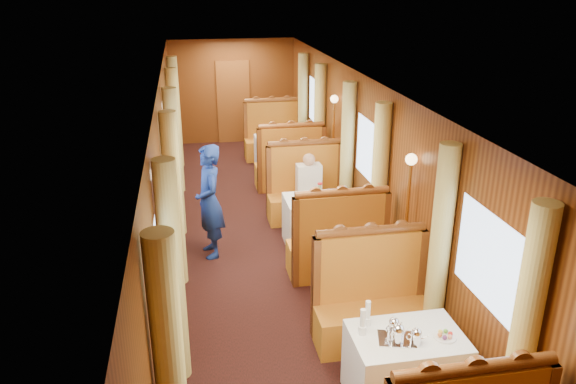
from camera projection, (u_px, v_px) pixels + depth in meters
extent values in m
cube|color=brown|center=(233.00, 102.00, 13.70)|extent=(0.80, 0.04, 2.00)
cube|color=white|center=(405.00, 368.00, 5.36)|extent=(1.05, 0.72, 0.75)
cylinder|color=brown|center=(475.00, 368.00, 3.97)|extent=(1.23, 0.10, 0.10)
cube|color=#A74512|center=(372.00, 325.00, 6.29)|extent=(1.30, 0.55, 0.45)
cube|color=#A74512|center=(369.00, 266.00, 6.26)|extent=(1.30, 0.12, 0.80)
cylinder|color=brown|center=(371.00, 230.00, 6.10)|extent=(1.23, 0.10, 0.10)
cube|color=white|center=(320.00, 221.00, 8.58)|extent=(1.05, 0.72, 0.75)
cube|color=#A74512|center=(335.00, 259.00, 7.76)|extent=(1.30, 0.55, 0.45)
cube|color=#A74512|center=(341.00, 224.00, 7.34)|extent=(1.30, 0.12, 0.80)
cylinder|color=brown|center=(342.00, 192.00, 7.18)|extent=(1.23, 0.10, 0.10)
cube|color=#A74512|center=(306.00, 207.00, 9.50)|extent=(1.30, 0.55, 0.45)
cube|color=#A74512|center=(304.00, 168.00, 9.47)|extent=(1.30, 0.12, 0.80)
cylinder|color=brown|center=(304.00, 143.00, 9.32)|extent=(1.23, 0.10, 0.10)
cube|color=white|center=(281.00, 154.00, 11.79)|extent=(1.05, 0.72, 0.75)
cube|color=#A74512|center=(289.00, 176.00, 10.97)|extent=(1.30, 0.55, 0.45)
cube|color=#A74512|center=(291.00, 148.00, 10.55)|extent=(1.30, 0.12, 0.80)
cylinder|color=brown|center=(291.00, 125.00, 10.39)|extent=(1.23, 0.10, 0.10)
cube|color=#A74512|center=(274.00, 148.00, 12.71)|extent=(1.30, 0.55, 0.45)
cube|color=#A74512|center=(272.00, 119.00, 12.69)|extent=(1.30, 0.12, 0.80)
cylinder|color=brown|center=(272.00, 100.00, 12.53)|extent=(1.23, 0.10, 0.10)
cube|color=silver|center=(397.00, 339.00, 5.16)|extent=(0.40, 0.34, 0.01)
cylinder|color=white|center=(445.00, 337.00, 5.19)|extent=(0.21, 0.21, 0.01)
cylinder|color=white|center=(362.00, 330.00, 5.23)|extent=(0.08, 0.08, 0.08)
cylinder|color=white|center=(363.00, 318.00, 5.18)|extent=(0.05, 0.05, 0.18)
cylinder|color=white|center=(367.00, 321.00, 5.36)|extent=(0.08, 0.08, 0.08)
cylinder|color=white|center=(368.00, 309.00, 5.31)|extent=(0.05, 0.05, 0.18)
cylinder|color=silver|center=(320.00, 194.00, 8.43)|extent=(0.06, 0.06, 0.14)
cylinder|color=silver|center=(281.00, 134.00, 11.64)|extent=(0.06, 0.06, 0.14)
cylinder|color=#D4C76C|center=(171.00, 381.00, 4.00)|extent=(0.22, 0.22, 2.35)
cylinder|color=#D4C76C|center=(173.00, 275.00, 5.43)|extent=(0.22, 0.22, 2.35)
cylinder|color=#D4C76C|center=(523.00, 339.00, 4.47)|extent=(0.22, 0.22, 2.35)
cylinder|color=#D4C76C|center=(439.00, 251.00, 5.90)|extent=(0.22, 0.22, 2.35)
cylinder|color=#D4C76C|center=(174.00, 201.00, 7.21)|extent=(0.22, 0.22, 2.35)
cylinder|color=#D4C76C|center=(174.00, 164.00, 8.64)|extent=(0.22, 0.22, 2.35)
cylinder|color=#D4C76C|center=(379.00, 187.00, 7.68)|extent=(0.22, 0.22, 2.35)
cylinder|color=#D4C76C|center=(347.00, 154.00, 9.11)|extent=(0.22, 0.22, 2.35)
cylinder|color=#D4C76C|center=(175.00, 132.00, 10.42)|extent=(0.22, 0.22, 2.35)
cylinder|color=#D4C76C|center=(175.00, 113.00, 11.86)|extent=(0.22, 0.22, 2.35)
cylinder|color=#D4C76C|center=(319.00, 125.00, 10.89)|extent=(0.22, 0.22, 2.35)
cylinder|color=#D4C76C|center=(303.00, 108.00, 12.32)|extent=(0.22, 0.22, 2.35)
cylinder|color=#BF8C3F|center=(173.00, 252.00, 6.41)|extent=(0.04, 0.04, 1.85)
sphere|color=#FFD18C|center=(167.00, 174.00, 6.07)|extent=(0.14, 0.14, 0.14)
cylinder|color=#BF8C3F|center=(405.00, 234.00, 6.88)|extent=(0.04, 0.04, 1.85)
sphere|color=#FFD18C|center=(411.00, 159.00, 6.54)|extent=(0.14, 0.14, 0.14)
cylinder|color=#BF8C3F|center=(175.00, 160.00, 9.62)|extent=(0.04, 0.04, 1.85)
sphere|color=#FFD18C|center=(170.00, 105.00, 9.28)|extent=(0.14, 0.14, 0.14)
cylinder|color=#BF8C3F|center=(333.00, 152.00, 10.09)|extent=(0.04, 0.04, 1.85)
sphere|color=#FFD18C|center=(334.00, 99.00, 9.75)|extent=(0.14, 0.14, 0.14)
imported|color=navy|center=(209.00, 202.00, 8.08)|extent=(0.50, 0.67, 1.68)
cube|color=beige|center=(309.00, 181.00, 9.18)|extent=(0.40, 0.24, 0.55)
sphere|color=tan|center=(309.00, 160.00, 9.05)|extent=(0.20, 0.20, 0.20)
cube|color=beige|center=(311.00, 197.00, 9.10)|extent=(0.36, 0.30, 0.14)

